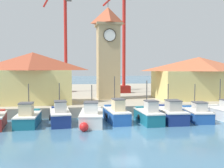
# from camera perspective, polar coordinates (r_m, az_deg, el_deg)

# --- Properties ---
(ground_plane) EXTENTS (300.00, 300.00, 0.00)m
(ground_plane) POSITION_cam_1_polar(r_m,az_deg,el_deg) (22.33, 2.89, -10.46)
(ground_plane) COLOR teal
(quay_wharf) EXTENTS (120.00, 40.00, 1.14)m
(quay_wharf) POSITION_cam_1_polar(r_m,az_deg,el_deg) (48.66, -3.79, -2.14)
(quay_wharf) COLOR #A89E89
(quay_wharf) RESTS_ON ground
(fishing_boat_left_outer) EXTENTS (2.13, 4.62, 3.87)m
(fishing_boat_left_outer) POSITION_cam_1_polar(r_m,az_deg,el_deg) (25.99, -17.84, -6.95)
(fishing_boat_left_outer) COLOR #196B7F
(fishing_boat_left_outer) RESTS_ON ground
(fishing_boat_left_inner) EXTENTS (2.21, 4.78, 3.92)m
(fishing_boat_left_inner) POSITION_cam_1_polar(r_m,az_deg,el_deg) (25.84, -11.27, -6.77)
(fishing_boat_left_inner) COLOR navy
(fishing_boat_left_inner) RESTS_ON ground
(fishing_boat_mid_left) EXTENTS (2.73, 5.39, 3.73)m
(fishing_boat_mid_left) POSITION_cam_1_polar(r_m,az_deg,el_deg) (25.29, -4.47, -7.01)
(fishing_boat_mid_left) COLOR silver
(fishing_boat_mid_left) RESTS_ON ground
(fishing_boat_center) EXTENTS (2.12, 5.12, 4.54)m
(fishing_boat_center) POSITION_cam_1_polar(r_m,az_deg,el_deg) (26.39, 0.93, -6.45)
(fishing_boat_center) COLOR #2356A8
(fishing_boat_center) RESTS_ON ground
(fishing_boat_mid_right) EXTENTS (2.00, 4.53, 4.12)m
(fishing_boat_mid_right) POSITION_cam_1_polar(r_m,az_deg,el_deg) (26.05, 7.96, -6.69)
(fishing_boat_mid_right) COLOR #196B7F
(fishing_boat_mid_right) RESTS_ON ground
(fishing_boat_right_inner) EXTENTS (2.36, 5.33, 3.73)m
(fishing_boat_right_inner) POSITION_cam_1_polar(r_m,az_deg,el_deg) (27.24, 12.54, -6.30)
(fishing_boat_right_inner) COLOR navy
(fishing_boat_right_inner) RESTS_ON ground
(fishing_boat_right_outer) EXTENTS (2.45, 4.71, 3.72)m
(fishing_boat_right_outer) POSITION_cam_1_polar(r_m,az_deg,el_deg) (28.40, 17.93, -6.15)
(fishing_boat_right_outer) COLOR #2356A8
(fishing_boat_right_outer) RESTS_ON ground
(fishing_boat_far_right) EXTENTS (2.54, 4.32, 4.21)m
(fishing_boat_far_right) POSITION_cam_1_polar(r_m,az_deg,el_deg) (30.01, 23.04, -5.65)
(fishing_boat_far_right) COLOR silver
(fishing_boat_far_right) RESTS_ON ground
(clock_tower) EXTENTS (3.42, 3.42, 14.10)m
(clock_tower) POSITION_cam_1_polar(r_m,az_deg,el_deg) (36.15, -0.87, 7.28)
(clock_tower) COLOR tan
(clock_tower) RESTS_ON quay_wharf
(warehouse_left) EXTENTS (9.54, 5.62, 6.11)m
(warehouse_left) POSITION_cam_1_polar(r_m,az_deg,el_deg) (32.85, -16.80, 1.44)
(warehouse_left) COLOR #E5D17A
(warehouse_left) RESTS_ON quay_wharf
(warehouse_right) EXTENTS (11.92, 7.08, 5.75)m
(warehouse_right) POSITION_cam_1_polar(r_m,az_deg,el_deg) (38.26, 18.31, 1.38)
(warehouse_right) COLOR #E5D17A
(warehouse_right) RESTS_ON quay_wharf
(port_crane_near) EXTENTS (5.67, 9.04, 21.80)m
(port_crane_near) POSITION_cam_1_polar(r_m,az_deg,el_deg) (47.81, -10.26, 7.92)
(port_crane_near) COLOR maroon
(port_crane_near) RESTS_ON quay_wharf
(port_crane_far) EXTENTS (3.89, 8.19, 18.71)m
(port_crane_far) POSITION_cam_1_polar(r_m,az_deg,el_deg) (44.94, 2.50, 7.43)
(port_crane_far) COLOR maroon
(port_crane_far) RESTS_ON quay_wharf
(mooring_buoy) EXTENTS (0.79, 0.79, 0.79)m
(mooring_buoy) POSITION_cam_1_polar(r_m,az_deg,el_deg) (22.61, -6.14, -9.27)
(mooring_buoy) COLOR red
(mooring_buoy) RESTS_ON ground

